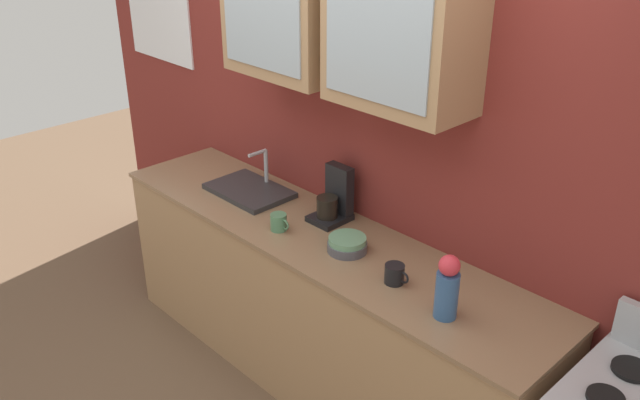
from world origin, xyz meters
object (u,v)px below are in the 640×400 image
sink_faucet (250,190)px  bowl_stack (347,244)px  coffee_maker (334,200)px  vase (447,288)px  cup_near_sink (279,222)px  cup_near_bowls (395,274)px

sink_faucet → bowl_stack: sink_faucet is taller
coffee_maker → vase: bearing=-16.9°
cup_near_sink → coffee_maker: coffee_maker is taller
sink_faucet → bowl_stack: bearing=-4.8°
sink_faucet → vase: bearing=-6.2°
bowl_stack → cup_near_sink: 0.40m
bowl_stack → vase: (0.64, -0.09, 0.10)m
sink_faucet → vase: (1.48, -0.16, 0.12)m
vase → cup_near_sink: (-1.03, -0.01, -0.09)m
vase → bowl_stack: bearing=171.9°
bowl_stack → cup_near_bowls: cup_near_bowls is taller
bowl_stack → coffee_maker: 0.34m
sink_faucet → coffee_maker: 0.57m
cup_near_sink → bowl_stack: bearing=14.3°
bowl_stack → coffee_maker: coffee_maker is taller
sink_faucet → cup_near_sink: 0.48m
vase → coffee_maker: coffee_maker is taller
bowl_stack → cup_near_sink: bearing=-165.7°
cup_near_bowls → coffee_maker: coffee_maker is taller
bowl_stack → cup_near_sink: (-0.39, -0.10, 0.01)m
bowl_stack → coffee_maker: (-0.28, 0.19, 0.07)m
bowl_stack → cup_near_bowls: bearing=-8.2°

